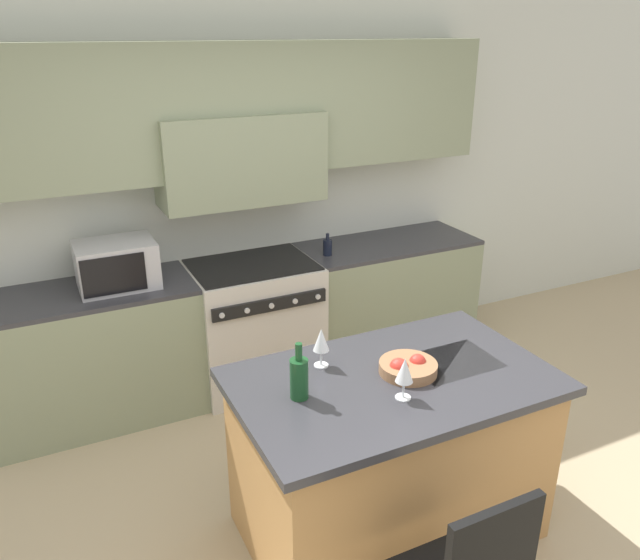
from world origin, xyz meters
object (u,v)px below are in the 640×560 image
object	(u,v)px
range_stove	(255,323)
oil_bottle_on_counter	(327,247)
wine_glass_near	(405,371)
microwave	(116,265)
wine_bottle	(299,377)
fruit_bowl	(408,367)
wine_glass_far	(321,341)

from	to	relation	value
range_stove	oil_bottle_on_counter	xyz separation A→B (m)	(0.57, -0.04, 0.52)
wine_glass_near	microwave	bearing A→B (deg)	116.07
range_stove	wine_glass_near	size ratio (longest dim) A/B	4.57
wine_bottle	wine_glass_near	world-z (taller)	wine_bottle
wine_bottle	fruit_bowl	size ratio (longest dim) A/B	0.97
fruit_bowl	oil_bottle_on_counter	bearing A→B (deg)	76.53
fruit_bowl	oil_bottle_on_counter	xyz separation A→B (m)	(0.40, 1.67, 0.04)
wine_glass_far	oil_bottle_on_counter	size ratio (longest dim) A/B	1.23
wine_bottle	wine_glass_far	world-z (taller)	wine_bottle
microwave	wine_glass_far	bearing A→B (deg)	-63.88
range_stove	wine_glass_far	distance (m)	1.59
range_stove	fruit_bowl	size ratio (longest dim) A/B	3.29
fruit_bowl	wine_glass_near	bearing A→B (deg)	-128.28
wine_glass_far	fruit_bowl	xyz separation A→B (m)	(0.35, -0.24, -0.11)
range_stove	wine_bottle	xyz separation A→B (m)	(-0.39, -1.68, 0.56)
wine_bottle	wine_glass_near	distance (m)	0.47
wine_bottle	wine_glass_far	size ratio (longest dim) A/B	1.34
oil_bottle_on_counter	range_stove	bearing A→B (deg)	175.88
oil_bottle_on_counter	microwave	bearing A→B (deg)	177.68
wine_bottle	oil_bottle_on_counter	xyz separation A→B (m)	(0.96, 1.64, -0.04)
microwave	wine_glass_far	world-z (taller)	microwave
fruit_bowl	range_stove	bearing A→B (deg)	95.77
wine_bottle	wine_glass_near	xyz separation A→B (m)	(0.42, -0.21, 0.03)
range_stove	wine_glass_far	bearing A→B (deg)	-96.78
wine_bottle	oil_bottle_on_counter	bearing A→B (deg)	59.61
wine_glass_far	wine_glass_near	bearing A→B (deg)	-64.09
range_stove	microwave	world-z (taller)	microwave
wine_glass_far	microwave	bearing A→B (deg)	116.12
range_stove	microwave	distance (m)	1.09
microwave	fruit_bowl	xyz separation A→B (m)	(1.08, -1.73, -0.12)
wine_glass_far	fruit_bowl	distance (m)	0.44
range_stove	wine_glass_near	world-z (taller)	wine_glass_near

